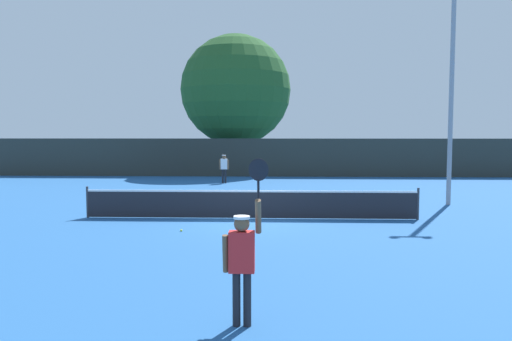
# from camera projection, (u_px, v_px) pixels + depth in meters

# --- Properties ---
(ground_plane) EXTENTS (120.00, 120.00, 0.00)m
(ground_plane) POSITION_uv_depth(u_px,v_px,m) (251.00, 219.00, 16.54)
(ground_plane) COLOR #235693
(tennis_net) EXTENTS (11.27, 0.08, 1.07)m
(tennis_net) POSITION_uv_depth(u_px,v_px,m) (251.00, 204.00, 16.50)
(tennis_net) COLOR #232328
(tennis_net) RESTS_ON ground
(perimeter_fence) EXTENTS (37.33, 0.12, 2.57)m
(perimeter_fence) POSITION_uv_depth(u_px,v_px,m) (263.00, 158.00, 32.91)
(perimeter_fence) COLOR #2D332D
(perimeter_fence) RESTS_ON ground
(player_serving) EXTENTS (0.68, 0.39, 2.50)m
(player_serving) POSITION_uv_depth(u_px,v_px,m) (243.00, 253.00, 7.21)
(player_serving) COLOR red
(player_serving) RESTS_ON ground
(player_receiving) EXTENTS (0.57, 0.24, 1.65)m
(player_receiving) POSITION_uv_depth(u_px,v_px,m) (224.00, 166.00, 28.43)
(player_receiving) COLOR white
(player_receiving) RESTS_ON ground
(tennis_ball) EXTENTS (0.07, 0.07, 0.07)m
(tennis_ball) POSITION_uv_depth(u_px,v_px,m) (181.00, 230.00, 14.33)
(tennis_ball) COLOR #CCE033
(tennis_ball) RESTS_ON ground
(light_pole) EXTENTS (1.18, 0.28, 9.10)m
(light_pole) POSITION_uv_depth(u_px,v_px,m) (452.00, 77.00, 19.43)
(light_pole) COLOR gray
(light_pole) RESTS_ON ground
(large_tree) EXTENTS (8.14, 8.14, 10.20)m
(large_tree) POSITION_uv_depth(u_px,v_px,m) (236.00, 90.00, 36.25)
(large_tree) COLOR brown
(large_tree) RESTS_ON ground
(parked_car_near) EXTENTS (2.11, 4.29, 1.69)m
(parked_car_near) POSITION_uv_depth(u_px,v_px,m) (175.00, 159.00, 41.11)
(parked_car_near) COLOR black
(parked_car_near) RESTS_ON ground
(parked_car_mid) EXTENTS (2.28, 4.36, 1.69)m
(parked_car_mid) POSITION_uv_depth(u_px,v_px,m) (235.00, 159.00, 40.22)
(parked_car_mid) COLOR navy
(parked_car_mid) RESTS_ON ground
(parked_car_far) EXTENTS (2.25, 4.35, 1.69)m
(parked_car_far) POSITION_uv_depth(u_px,v_px,m) (282.00, 160.00, 39.50)
(parked_car_far) COLOR #B7B7BC
(parked_car_far) RESTS_ON ground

